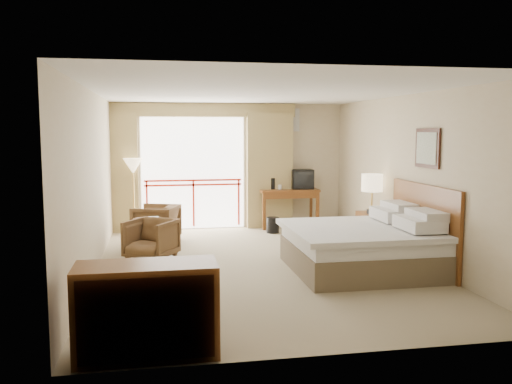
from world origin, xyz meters
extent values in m
plane|color=gray|center=(0.00, 0.00, 0.00)|extent=(7.00, 7.00, 0.00)
plane|color=white|center=(0.00, 0.00, 2.70)|extent=(7.00, 7.00, 0.00)
plane|color=#C6B38E|center=(0.00, 3.50, 1.35)|extent=(5.00, 0.00, 5.00)
plane|color=#C6B38E|center=(0.00, -3.50, 1.35)|extent=(5.00, 0.00, 5.00)
plane|color=#C6B38E|center=(-2.50, 0.00, 1.35)|extent=(0.00, 7.00, 7.00)
plane|color=#C6B38E|center=(2.50, 0.00, 1.35)|extent=(0.00, 7.00, 7.00)
plane|color=white|center=(-0.80, 3.48, 1.20)|extent=(2.40, 0.00, 2.40)
cube|color=red|center=(-0.80, 3.46, 0.95)|extent=(2.09, 0.03, 0.04)
cube|color=red|center=(-0.80, 3.46, 1.05)|extent=(2.09, 0.03, 0.04)
cube|color=red|center=(-1.79, 3.46, 0.55)|extent=(0.04, 0.03, 1.00)
cube|color=red|center=(-0.80, 3.46, 0.55)|extent=(0.04, 0.03, 1.00)
cube|color=red|center=(0.19, 3.46, 0.55)|extent=(0.04, 0.03, 1.00)
cube|color=olive|center=(-2.45, 3.35, 1.25)|extent=(1.00, 0.26, 2.50)
cube|color=olive|center=(0.85, 3.35, 1.25)|extent=(1.00, 0.26, 2.50)
cube|color=olive|center=(-0.80, 3.38, 2.55)|extent=(4.40, 0.22, 0.28)
cube|color=silver|center=(1.30, 3.47, 2.35)|extent=(0.50, 0.04, 0.50)
cube|color=brown|center=(1.45, -0.60, 0.20)|extent=(2.05, 2.00, 0.40)
cube|color=silver|center=(1.45, -0.60, 0.50)|extent=(2.01, 1.96, 0.22)
cube|color=silver|center=(1.40, -0.60, 0.63)|extent=(2.09, 2.06, 0.08)
cube|color=silver|center=(2.15, -1.05, 0.78)|extent=(0.50, 0.75, 0.18)
cube|color=silver|center=(2.15, -0.15, 0.78)|extent=(0.50, 0.75, 0.18)
cube|color=silver|center=(2.28, -1.05, 0.90)|extent=(0.40, 0.70, 0.14)
cube|color=silver|center=(2.28, -0.15, 0.90)|extent=(0.40, 0.70, 0.14)
cube|color=#5E2F11|center=(2.46, -0.60, 0.65)|extent=(0.06, 2.10, 1.30)
cube|color=black|center=(2.48, -0.60, 1.85)|extent=(0.03, 0.72, 0.60)
cube|color=silver|center=(2.46, -0.60, 1.85)|extent=(0.01, 0.60, 0.48)
cube|color=#5E2F11|center=(2.22, 0.84, 0.33)|extent=(0.48, 0.57, 0.65)
cylinder|color=tan|center=(2.22, 0.89, 0.70)|extent=(0.16, 0.16, 0.04)
cylinder|color=tan|center=(2.22, 0.89, 0.90)|extent=(0.03, 0.03, 0.40)
cylinder|color=#FFE5B2|center=(2.22, 0.89, 1.19)|extent=(0.38, 0.38, 0.31)
cube|color=black|center=(2.17, 0.69, 0.69)|extent=(0.19, 0.15, 0.08)
cube|color=#5E2F11|center=(1.26, 3.26, 0.82)|extent=(1.29, 0.62, 0.05)
cube|color=#5E2F11|center=(0.67, 2.99, 0.40)|extent=(0.06, 0.06, 0.80)
cube|color=#5E2F11|center=(1.85, 2.99, 0.40)|extent=(0.06, 0.06, 0.80)
cube|color=#5E2F11|center=(0.67, 3.53, 0.40)|extent=(0.06, 0.06, 0.80)
cube|color=#5E2F11|center=(1.85, 3.53, 0.40)|extent=(0.06, 0.06, 0.80)
cube|color=#5E2F11|center=(1.26, 3.53, 0.48)|extent=(1.18, 0.03, 0.59)
cube|color=#5E2F11|center=(1.26, 2.98, 0.73)|extent=(1.18, 0.03, 0.13)
cube|color=black|center=(1.56, 3.26, 1.05)|extent=(0.47, 0.37, 0.43)
cube|color=black|center=(1.56, 3.07, 1.05)|extent=(0.43, 0.02, 0.34)
cylinder|color=black|center=(0.91, 3.26, 0.97)|extent=(0.15, 0.15, 0.25)
cylinder|color=white|center=(1.06, 3.21, 0.89)|extent=(0.10, 0.10, 0.11)
cylinder|color=black|center=(0.78, 2.64, 0.16)|extent=(0.33, 0.33, 0.33)
imported|color=#4B3521|center=(-1.60, 2.14, 0.00)|extent=(1.00, 0.98, 0.71)
imported|color=#4B3521|center=(-1.68, 0.75, 0.00)|extent=(0.99, 1.00, 0.67)
cylinder|color=black|center=(-1.74, 1.37, 0.55)|extent=(0.52, 0.52, 0.04)
cylinder|color=black|center=(-1.74, 1.37, 0.28)|extent=(0.06, 0.06, 0.52)
cylinder|color=black|center=(-1.74, 1.37, 0.02)|extent=(0.38, 0.38, 0.03)
imported|color=white|center=(-1.74, 1.37, 0.57)|extent=(0.19, 0.25, 0.02)
cylinder|color=tan|center=(-2.05, 3.09, 0.01)|extent=(0.25, 0.25, 0.03)
cylinder|color=tan|center=(-2.05, 3.09, 0.68)|extent=(0.03, 0.03, 1.35)
cone|color=#FFE5B2|center=(-2.05, 3.09, 1.40)|extent=(0.40, 0.40, 0.32)
cube|color=#5E2F11|center=(-1.68, -3.18, 0.44)|extent=(1.32, 0.55, 0.88)
cube|color=black|center=(-1.68, -3.46, 0.44)|extent=(1.21, 0.02, 0.77)
camera|label=1|loc=(-1.56, -8.21, 2.11)|focal=38.00mm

